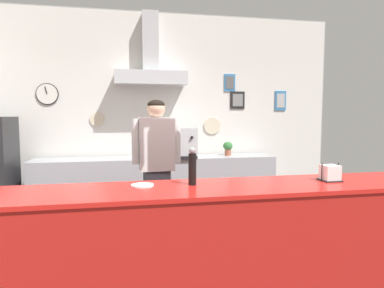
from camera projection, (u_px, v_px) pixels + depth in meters
The scene contains 10 objects.
back_wall_assembly at pixel (157, 106), 5.11m from camera, with size 5.77×2.84×3.10m.
service_counter at pixel (193, 257), 2.36m from camera, with size 4.13×0.60×1.01m.
back_prep_counter at pixel (157, 187), 4.97m from camera, with size 3.56×0.53×0.88m.
shop_worker at pixel (157, 170), 3.62m from camera, with size 0.53×0.23×1.68m.
espresso_machine at pixel (181, 143), 4.95m from camera, with size 0.45×0.47×0.44m.
potted_sage at pixel (228, 147), 5.17m from camera, with size 0.15×0.15×0.22m.
potted_thyme at pixel (160, 150), 4.94m from camera, with size 0.16×0.16×0.20m.
condiment_plate at pixel (142, 185), 2.34m from camera, with size 0.16×0.16×0.01m.
napkin_holder at pixel (330, 173), 2.53m from camera, with size 0.15×0.14×0.14m.
pepper_grinder at pixel (192, 166), 2.38m from camera, with size 0.06×0.06×0.27m.
Camera 1 is at (-0.44, -2.73, 1.52)m, focal length 30.94 mm.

